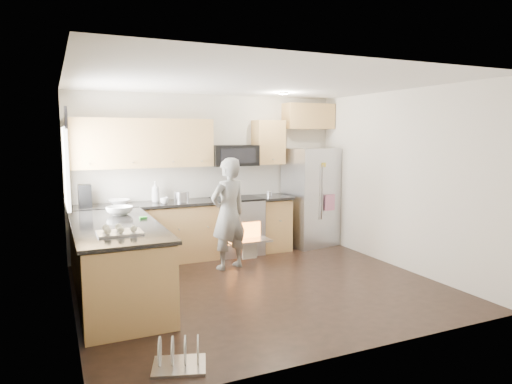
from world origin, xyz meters
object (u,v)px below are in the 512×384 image
refrigerator (311,197)px  dish_rack (179,359)px  person (229,214)px  stove_range (236,213)px

refrigerator → dish_rack: 4.72m
dish_rack → person: bearing=60.8°
person → dish_rack: size_ratio=3.08×
stove_range → refrigerator: stove_range is taller
stove_range → person: size_ratio=1.10×
refrigerator → person: size_ratio=1.06×
stove_range → refrigerator: size_ratio=1.04×
stove_range → dish_rack: size_ratio=3.38×
person → dish_rack: (-1.42, -2.54, -0.74)m
refrigerator → dish_rack: (-3.27, -3.31, -0.79)m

